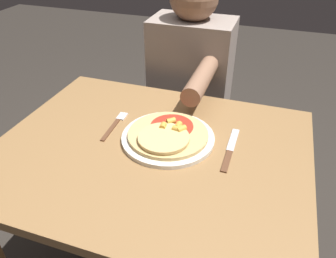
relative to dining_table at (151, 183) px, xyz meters
The scene contains 6 objects.
dining_table is the anchor object (origin of this frame).
plate 0.17m from the dining_table, 57.17° to the left, with size 0.29×0.29×0.01m.
pizza 0.18m from the dining_table, 53.90° to the left, with size 0.25×0.25×0.04m.
fork 0.23m from the dining_table, 152.15° to the left, with size 0.03×0.18×0.00m.
knife 0.28m from the dining_table, 15.67° to the left, with size 0.02×0.22×0.00m.
person_diner 0.59m from the dining_table, 93.06° to the left, with size 0.35×0.52×1.20m.
Camera 1 is at (0.31, -0.73, 1.39)m, focal length 35.00 mm.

